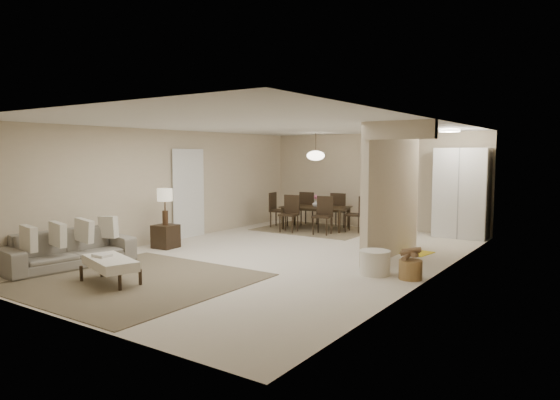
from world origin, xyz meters
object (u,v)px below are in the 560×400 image
Objects in this scene: pantry_cabinet at (461,193)px; ottoman_bench at (110,263)px; round_pouf at (375,263)px; side_table at (166,236)px; dining_table at (315,218)px; wicker_basket at (410,270)px; sofa at (69,249)px.

ottoman_bench is (-3.26, -7.29, -0.73)m from pantry_cabinet.
side_table is at bearing -176.03° from round_pouf.
dining_table is at bearing -166.13° from pantry_cabinet.
side_table is at bearing 138.51° from ottoman_bench.
ottoman_bench is 3.35× the size of wicker_basket.
pantry_cabinet is 8.51m from sofa.
pantry_cabinet is at bearing 45.32° from side_table.
sofa is (-4.80, -6.99, -0.73)m from pantry_cabinet.
pantry_cabinet is at bearing 83.55° from ottoman_bench.
ottoman_bench is at bearing -137.60° from round_pouf.
sofa is 5.25m from round_pouf.
sofa is at bearing -151.47° from round_pouf.
wicker_basket is at bearing -56.39° from sofa.
sofa is 4.46× the size of side_table.
dining_table is (-3.44, -0.85, -0.75)m from pantry_cabinet.
sofa reaches higher than wicker_basket.
pantry_cabinet reaches higher than dining_table.
pantry_cabinet reaches higher than wicker_basket.
side_table is 4.57m from round_pouf.
dining_table is (1.36, 6.14, -0.02)m from sofa.
ottoman_bench is 4.63m from wicker_basket.
round_pouf is (4.61, 2.51, -0.12)m from sofa.
ottoman_bench is at bearing -114.10° from pantry_cabinet.
sofa is at bearing -112.07° from dining_table.
wicker_basket is (3.66, 2.83, -0.16)m from ottoman_bench.
ottoman_bench reaches higher than round_pouf.
round_pouf is 0.30× the size of dining_table.
dining_table reaches higher than side_table.
wicker_basket is at bearing -52.81° from dining_table.
ottoman_bench is 2.39× the size of round_pouf.
ottoman_bench is 0.71× the size of dining_table.
sofa reaches higher than side_table.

